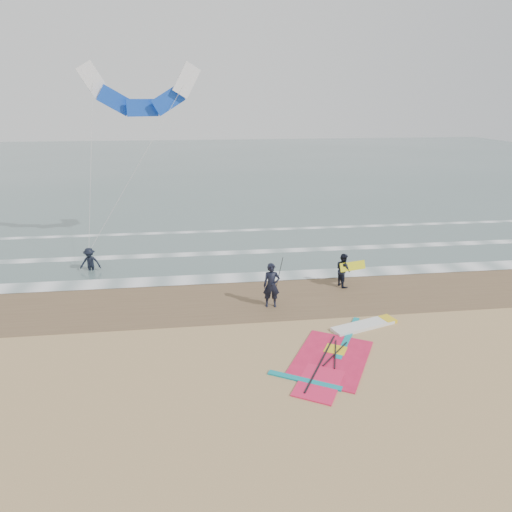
{
  "coord_description": "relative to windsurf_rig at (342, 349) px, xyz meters",
  "views": [
    {
      "loc": [
        -3.34,
        -12.09,
        8.13
      ],
      "look_at": [
        -1.16,
        5.0,
        2.2
      ],
      "focal_mm": 32.0,
      "sensor_mm": 36.0,
      "label": 1
    }
  ],
  "objects": [
    {
      "name": "ground",
      "position": [
        -1.32,
        -1.14,
        -0.04
      ],
      "size": [
        120.0,
        120.0,
        0.0
      ],
      "primitive_type": "plane",
      "color": "tan",
      "rests_on": "ground"
    },
    {
      "name": "sea_water",
      "position": [
        -1.32,
        46.86,
        -0.02
      ],
      "size": [
        120.0,
        80.0,
        0.02
      ],
      "primitive_type": "cube",
      "color": "#47605E",
      "rests_on": "ground"
    },
    {
      "name": "wet_sand_band",
      "position": [
        -1.32,
        4.86,
        -0.03
      ],
      "size": [
        120.0,
        5.0,
        0.01
      ],
      "primitive_type": "cube",
      "color": "brown",
      "rests_on": "ground"
    },
    {
      "name": "foam_waterline",
      "position": [
        -1.32,
        9.31,
        -0.01
      ],
      "size": [
        120.0,
        9.15,
        0.02
      ],
      "color": "white",
      "rests_on": "ground"
    },
    {
      "name": "windsurf_rig",
      "position": [
        0.0,
        0.0,
        0.0
      ],
      "size": [
        5.46,
        5.17,
        0.13
      ],
      "color": "white",
      "rests_on": "ground"
    },
    {
      "name": "person_standing",
      "position": [
        -1.85,
        3.76,
        0.9
      ],
      "size": [
        0.72,
        0.51,
        1.87
      ],
      "primitive_type": "imported",
      "rotation": [
        0.0,
        0.0,
        -0.09
      ],
      "color": "black",
      "rests_on": "ground"
    },
    {
      "name": "person_walking",
      "position": [
        1.73,
        5.52,
        0.74
      ],
      "size": [
        0.77,
        0.89,
        1.56
      ],
      "primitive_type": "imported",
      "rotation": [
        0.0,
        0.0,
        1.83
      ],
      "color": "black",
      "rests_on": "ground"
    },
    {
      "name": "person_wading",
      "position": [
        -10.15,
        8.96,
        0.74
      ],
      "size": [
        1.03,
        0.63,
        1.56
      ],
      "primitive_type": "imported",
      "rotation": [
        0.0,
        0.0,
        -0.05
      ],
      "color": "black",
      "rests_on": "ground"
    },
    {
      "name": "held_pole",
      "position": [
        -1.55,
        3.76,
        1.34
      ],
      "size": [
        0.17,
        0.86,
        1.82
      ],
      "color": "black",
      "rests_on": "ground"
    },
    {
      "name": "carried_kiteboard",
      "position": [
        2.13,
        5.42,
        0.95
      ],
      "size": [
        1.3,
        0.51,
        0.39
      ],
      "color": "yellow",
      "rests_on": "ground"
    },
    {
      "name": "surf_kite",
      "position": [
        -7.38,
        12.18,
        8.35
      ],
      "size": [
        6.2,
        3.56,
        9.0
      ],
      "color": "white",
      "rests_on": "ground"
    }
  ]
}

